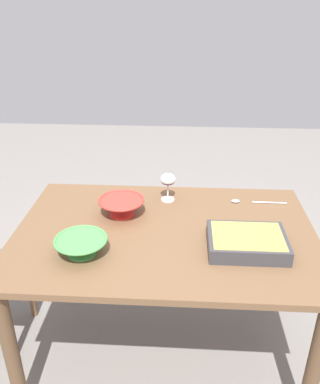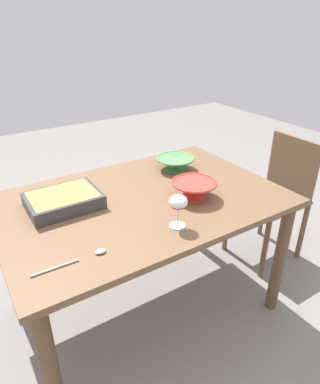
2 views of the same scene
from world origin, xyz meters
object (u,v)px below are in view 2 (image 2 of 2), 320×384
Objects in this scene: casserole_dish at (63,200)px; mixing_bowl at (175,163)px; dining_table at (143,215)px; chair at (277,194)px; serving_spoon at (84,257)px; small_bowl at (194,189)px; wine_glass at (179,204)px.

mixing_bowl is at bearing -173.40° from casserole_dish.
casserole_dish reaches higher than dining_table.
casserole_dish is 0.71m from mixing_bowl.
chair is (-1.06, 0.01, -0.17)m from dining_table.
dining_table is 0.43m from mixing_bowl.
mixing_bowl is 0.93m from serving_spoon.
small_bowl is (0.12, 0.34, 0.01)m from mixing_bowl.
chair is 3.76× the size of mixing_bowl.
wine_glass reaches higher than chair.
small_bowl reaches higher than serving_spoon.
chair is 1.46m from casserole_dish.
casserole_dish is at bearing 6.60° from mixing_bowl.
small_bowl is at bearing 8.66° from chair.
dining_table is 0.38m from wine_glass.
chair is 5.58× the size of wine_glass.
mixing_bowl is at bearing -123.38° from wine_glass.
dining_table is at bearing 161.01° from casserole_dish.
serving_spoon is at bearing 35.30° from dining_table.
serving_spoon is at bearing 33.38° from mixing_bowl.
casserole_dish is at bearing -49.88° from wine_glass.
chair is at bearing -163.99° from wine_glass.
wine_glass is 0.53× the size of serving_spoon.
mixing_bowl reaches higher than serving_spoon.
chair reaches higher than dining_table.
mixing_bowl is (0.72, -0.22, 0.32)m from chair.
chair is at bearing 163.24° from mixing_bowl.
wine_glass is at bearing 16.01° from chair.
mixing_bowl reaches higher than dining_table.
dining_table is 9.17× the size of wine_glass.
dining_table is 0.30m from small_bowl.
wine_glass is 0.62m from mixing_bowl.
casserole_dish is (0.36, -0.12, 0.14)m from dining_table.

